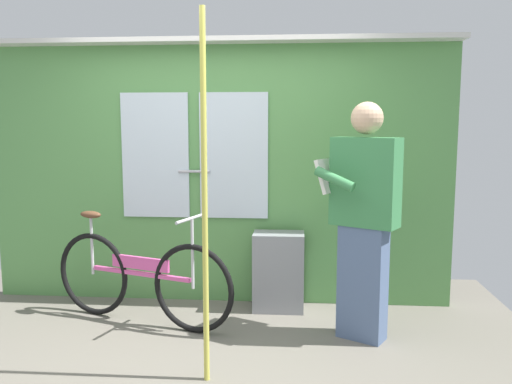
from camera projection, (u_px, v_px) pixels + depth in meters
ground_plane at (187, 372)px, 3.44m from camera, size 5.11×4.38×0.04m
train_door_wall at (217, 168)px, 4.64m from camera, size 4.11×0.28×2.32m
bicycle_near_door at (140, 278)px, 4.19m from camera, size 1.59×0.66×0.91m
passenger_reading_newspaper at (363, 216)px, 3.82m from camera, size 0.64×0.59×1.76m
trash_bin_by_wall at (278, 271)px, 4.50m from camera, size 0.43×0.28×0.67m
handrail_pole at (205, 201)px, 3.15m from camera, size 0.04×0.04×2.28m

